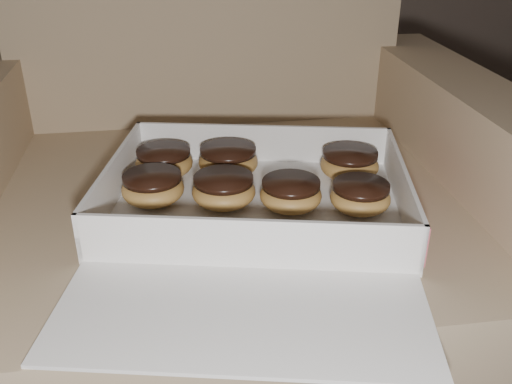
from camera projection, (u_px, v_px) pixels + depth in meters
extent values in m
cube|color=#9F8565|center=(227.00, 294.00, 1.04)|extent=(0.77, 0.77, 0.45)
cube|color=#9F8565|center=(449.00, 241.00, 1.06)|extent=(0.13, 0.77, 0.60)
cube|color=white|center=(256.00, 206.00, 0.86)|extent=(0.49, 0.41, 0.01)
cube|color=white|center=(262.00, 143.00, 0.99)|extent=(0.43, 0.10, 0.07)
cube|color=white|center=(248.00, 242.00, 0.70)|extent=(0.43, 0.10, 0.07)
cube|color=white|center=(114.00, 180.00, 0.86)|extent=(0.08, 0.32, 0.07)
cube|color=white|center=(402.00, 189.00, 0.83)|extent=(0.08, 0.32, 0.07)
cube|color=#C7505C|center=(405.00, 189.00, 0.83)|extent=(0.07, 0.31, 0.06)
cube|color=white|center=(241.00, 316.00, 0.64)|extent=(0.45, 0.27, 0.01)
ellipsoid|color=#C18343|center=(349.00, 165.00, 0.93)|extent=(0.10, 0.10, 0.05)
cylinder|color=black|center=(350.00, 154.00, 0.92)|extent=(0.09, 0.09, 0.01)
ellipsoid|color=#C18343|center=(224.00, 191.00, 0.85)|extent=(0.09, 0.09, 0.05)
cylinder|color=black|center=(223.00, 179.00, 0.84)|extent=(0.09, 0.09, 0.01)
ellipsoid|color=#C18343|center=(153.00, 189.00, 0.85)|extent=(0.09, 0.09, 0.04)
cylinder|color=black|center=(152.00, 177.00, 0.84)|extent=(0.09, 0.09, 0.01)
ellipsoid|color=#C18343|center=(291.00, 195.00, 0.84)|extent=(0.09, 0.09, 0.04)
cylinder|color=black|center=(291.00, 184.00, 0.83)|extent=(0.09, 0.09, 0.01)
ellipsoid|color=#C18343|center=(360.00, 198.00, 0.83)|extent=(0.09, 0.09, 0.04)
cylinder|color=black|center=(361.00, 187.00, 0.82)|extent=(0.08, 0.08, 0.01)
ellipsoid|color=#C18343|center=(228.00, 162.00, 0.94)|extent=(0.10, 0.10, 0.05)
cylinder|color=black|center=(228.00, 150.00, 0.93)|extent=(0.09, 0.09, 0.01)
ellipsoid|color=#C18343|center=(164.00, 163.00, 0.94)|extent=(0.09, 0.09, 0.05)
cylinder|color=black|center=(163.00, 152.00, 0.93)|extent=(0.09, 0.09, 0.01)
ellipsoid|color=black|center=(194.00, 240.00, 0.76)|extent=(0.01, 0.01, 0.00)
ellipsoid|color=black|center=(218.00, 210.00, 0.84)|extent=(0.01, 0.01, 0.00)
ellipsoid|color=black|center=(129.00, 244.00, 0.76)|extent=(0.01, 0.01, 0.00)
ellipsoid|color=black|center=(204.00, 238.00, 0.77)|extent=(0.01, 0.01, 0.00)
ellipsoid|color=black|center=(123.00, 225.00, 0.80)|extent=(0.01, 0.01, 0.00)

